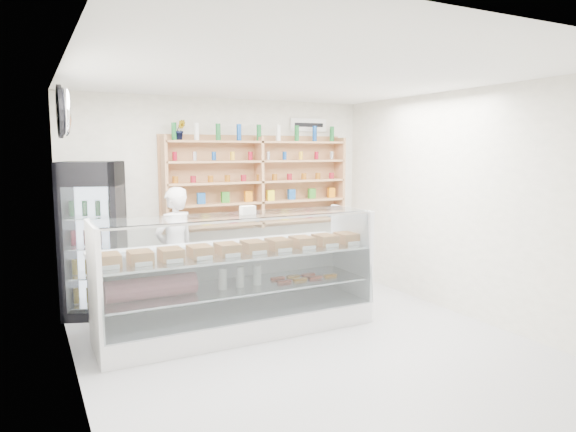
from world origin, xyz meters
TOP-DOWN VIEW (x-y plane):
  - room at (0.00, 0.00)m, footprint 5.00×5.00m
  - display_counter at (-0.49, 0.74)m, footprint 3.11×0.93m
  - shop_worker at (-0.92, 1.81)m, footprint 0.69×0.59m
  - drinks_cooler at (-1.85, 2.14)m, footprint 0.88×0.87m
  - wall_shelving at (0.50, 2.34)m, footprint 2.84×0.28m
  - potted_plant at (-0.67, 2.34)m, footprint 0.16×0.13m
  - security_mirror at (-2.17, 1.20)m, footprint 0.15×0.50m
  - wall_sign at (1.40, 2.47)m, footprint 0.62×0.03m

SIDE VIEW (x-z plane):
  - display_counter at x=-0.49m, z-range -0.31..1.04m
  - shop_worker at x=-0.92m, z-range 0.00..1.60m
  - drinks_cooler at x=-1.85m, z-range 0.00..1.93m
  - room at x=0.00m, z-range -1.10..3.90m
  - wall_shelving at x=0.50m, z-range 0.93..2.26m
  - potted_plant at x=-0.67m, z-range 2.20..2.47m
  - security_mirror at x=-2.17m, z-range 2.20..2.70m
  - wall_sign at x=1.40m, z-range 2.35..2.55m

